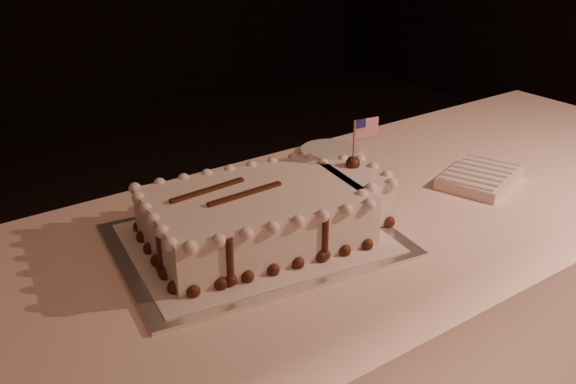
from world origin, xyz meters
TOP-DOWN VIEW (x-y plane):
  - banquet_table at (0.00, 0.60)m, footprint 2.40×0.80m
  - cake_board at (-0.16, 0.62)m, footprint 0.60×0.48m
  - doily at (-0.16, 0.62)m, footprint 0.54×0.44m
  - sheet_cake at (-0.13, 0.62)m, footprint 0.53×0.35m
  - napkin_stack at (0.44, 0.55)m, footprint 0.24×0.20m
  - side_plate at (0.27, 0.91)m, footprint 0.16×0.16m

SIDE VIEW (x-z plane):
  - banquet_table at x=0.00m, z-range 0.00..0.75m
  - cake_board at x=-0.16m, z-range 0.75..0.76m
  - side_plate at x=0.27m, z-range 0.75..0.76m
  - doily at x=-0.16m, z-range 0.76..0.76m
  - napkin_stack at x=0.44m, z-range 0.75..0.78m
  - sheet_cake at x=-0.13m, z-range 0.71..0.91m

